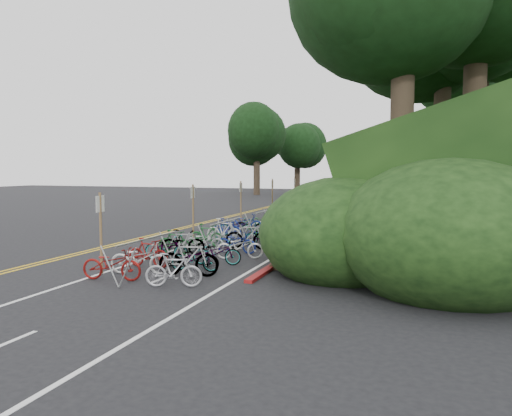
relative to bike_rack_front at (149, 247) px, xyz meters
The scene contains 11 objects.
ground 3.37m from the bike_rack_front, 141.95° to the left, with size 120.00×120.00×0.00m, color black.
road_markings 12.29m from the bike_rack_front, 99.08° to the left, with size 7.47×80.00×0.01m.
red_curb 14.38m from the bike_rack_front, 77.39° to the left, with size 0.25×28.00×0.10m, color maroon.
embankment 23.53m from the bike_rack_front, 63.72° to the left, with size 14.30×48.14×9.11m.
tree_cluster 27.07m from the bike_rack_front, 73.35° to the left, with size 32.00×53.67×17.58m.
bike_rack_front is the anchor object (origin of this frame).
bike_racks_rest 15.02m from the bike_rack_front, 88.35° to the left, with size 1.14×23.00×1.17m.
signpost_near 1.66m from the bike_rack_front, behind, with size 0.08×0.40×2.49m.
signposts_rest 16.14m from the bike_rack_front, 97.00° to the left, with size 0.08×18.40×2.50m.
bike_front 3.89m from the bike_rack_front, 107.06° to the left, with size 1.50×0.42×0.90m, color #144C1E.
bike_valet 5.21m from the bike_rack_front, 86.28° to the left, with size 3.41×14.32×1.10m.
Camera 1 is at (10.34, -14.90, 3.22)m, focal length 35.00 mm.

